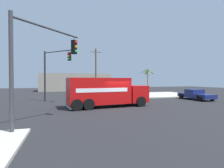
# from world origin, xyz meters

# --- Properties ---
(ground_plane) EXTENTS (100.00, 100.00, 0.00)m
(ground_plane) POSITION_xyz_m (0.00, 0.00, 0.00)
(ground_plane) COLOR black
(sidewalk_corner_far) EXTENTS (10.72, 10.72, 0.14)m
(sidewalk_corner_far) POSITION_xyz_m (12.07, 12.07, 0.07)
(sidewalk_corner_far) COLOR #B2ADA0
(sidewalk_corner_far) RESTS_ON ground
(delivery_truck) EXTENTS (8.16, 3.69, 2.84)m
(delivery_truck) POSITION_xyz_m (-1.03, 0.49, 1.48)
(delivery_truck) COLOR red
(delivery_truck) RESTS_ON ground
(traffic_light_primary) EXTENTS (3.52, 3.65, 5.74)m
(traffic_light_primary) POSITION_xyz_m (-6.33, -5.96, 3.97)
(traffic_light_primary) COLOR #38383D
(traffic_light_primary) RESTS_ON sidewalk_corner_near
(traffic_light_secondary) EXTENTS (3.31, 3.36, 6.31)m
(traffic_light_secondary) POSITION_xyz_m (-6.26, 6.52, 4.16)
(traffic_light_secondary) COLOR #38383D
(traffic_light_secondary) RESTS_ON ground
(pickup_navy) EXTENTS (2.33, 5.23, 1.38)m
(pickup_navy) POSITION_xyz_m (12.26, 3.77, 0.73)
(pickup_navy) COLOR navy
(pickup_navy) RESTS_ON ground
(palm_tree_far) EXTENTS (2.71, 2.93, 4.87)m
(palm_tree_far) POSITION_xyz_m (11.66, 16.69, 3.37)
(palm_tree_far) COLOR #7A6647
(palm_tree_far) RESTS_ON sidewalk_corner_far
(utility_pole) EXTENTS (2.18, 0.54, 9.04)m
(utility_pole) POSITION_xyz_m (1.48, 19.57, 4.66)
(utility_pole) COLOR brown
(utility_pole) RESTS_ON ground
(building_backdrop) EXTENTS (17.20, 6.00, 4.29)m
(building_backdrop) POSITION_xyz_m (-1.79, 29.76, 2.14)
(building_backdrop) COLOR gray
(building_backdrop) RESTS_ON ground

